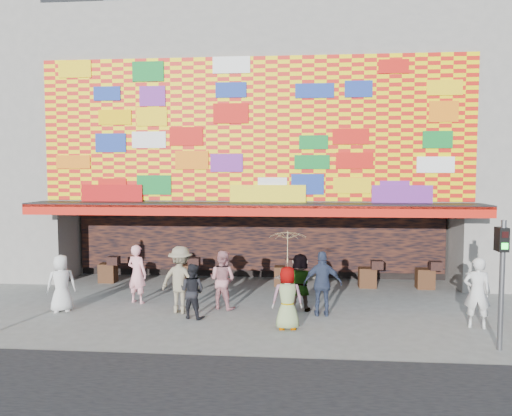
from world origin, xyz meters
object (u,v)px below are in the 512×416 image
at_px(ped_b, 137,274).
at_px(ped_g, 287,298).
at_px(ped_h, 477,293).
at_px(parasol, 288,248).
at_px(ped_f, 300,282).
at_px(ped_d, 181,280).
at_px(ped_i, 222,280).
at_px(ped_e, 323,284).
at_px(ped_c, 192,291).
at_px(ped_a, 61,283).
at_px(signal_right, 502,270).

relative_size(ped_b, ped_g, 1.11).
relative_size(ped_h, parasol, 1.02).
xyz_separation_m(ped_f, ped_g, (-0.32, -1.80, -0.03)).
bearing_deg(ped_f, ped_d, 11.28).
relative_size(ped_h, ped_i, 1.07).
xyz_separation_m(ped_b, ped_g, (4.74, -2.22, -0.09)).
xyz_separation_m(ped_e, ped_f, (-0.64, 0.49, -0.07)).
bearing_deg(ped_d, ped_g, 173.27).
xyz_separation_m(ped_g, parasol, (0.00, 0.00, 1.32)).
xyz_separation_m(ped_d, parasol, (3.13, -1.26, 1.17)).
relative_size(ped_c, ped_h, 0.82).
bearing_deg(ped_e, ped_a, -0.03).
distance_m(ped_i, parasol, 2.97).
distance_m(signal_right, ped_d, 8.42).
relative_size(signal_right, ped_i, 1.72).
distance_m(ped_d, ped_g, 3.37).
xyz_separation_m(ped_c, ped_i, (0.69, 1.04, 0.11)).
bearing_deg(ped_d, parasol, 173.27).
bearing_deg(ped_h, ped_a, 7.59).
bearing_deg(signal_right, ped_b, 161.05).
height_order(ped_a, ped_b, ped_b).
xyz_separation_m(signal_right, ped_h, (0.04, 1.66, -0.93)).
distance_m(signal_right, ped_a, 11.79).
bearing_deg(ped_e, ped_d, -1.11).
height_order(ped_c, ped_f, ped_f).
relative_size(ped_a, ped_b, 0.92).
bearing_deg(ped_b, ped_e, -168.99).
distance_m(ped_h, parasol, 5.13).
relative_size(ped_b, ped_d, 0.94).
distance_m(ped_c, ped_g, 2.78).
bearing_deg(parasol, ped_c, 164.04).
bearing_deg(signal_right, ped_e, 148.61).
distance_m(ped_c, ped_f, 3.18).
height_order(ped_c, ped_i, ped_i).
distance_m(ped_a, ped_f, 7.00).
bearing_deg(ped_d, signal_right, 178.90).
xyz_separation_m(ped_b, ped_d, (1.62, -0.96, 0.06)).
bearing_deg(ped_c, ped_f, -142.07).
xyz_separation_m(ped_c, ped_f, (3.00, 1.03, 0.09)).
height_order(ped_h, ped_i, ped_h).
height_order(ped_a, ped_f, ped_f).
distance_m(signal_right, ped_g, 5.13).
height_order(ped_g, ped_h, ped_h).
height_order(ped_f, ped_g, ped_f).
height_order(ped_c, parasol, parasol).
bearing_deg(ped_c, ped_h, -162.51).
bearing_deg(ped_b, ped_a, 51.30).
relative_size(ped_f, parasol, 0.93).
bearing_deg(parasol, ped_a, 170.82).
xyz_separation_m(ped_d, ped_e, (4.09, 0.05, -0.05)).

